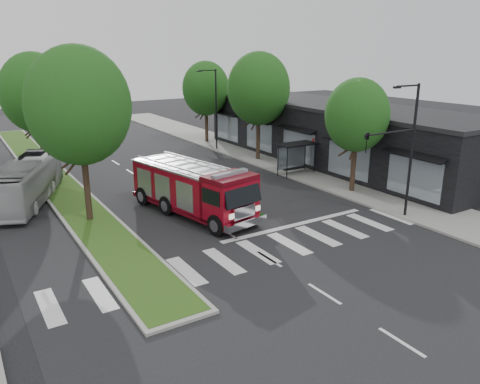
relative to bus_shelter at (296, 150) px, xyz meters
The scene contains 14 objects.
ground 14.00m from the bus_shelter, 143.97° to the right, with size 140.00×140.00×0.00m, color black.
sidewalk_right 3.00m from the bus_shelter, 54.94° to the left, with size 5.00×80.00×0.15m, color gray.
median 19.92m from the bus_shelter, 150.20° to the left, with size 3.00×50.00×0.15m.
storefront_row 6.11m from the bus_shelter, 17.71° to the left, with size 8.00×30.00×5.00m, color black.
bus_shelter is the anchor object (origin of this frame).
tree_right_near 7.06m from the bus_shelter, 87.21° to the right, with size 4.40×4.40×8.05m.
tree_right_mid 7.36m from the bus_shelter, 87.07° to the left, with size 5.60×5.60×9.72m.
tree_right_far 16.30m from the bus_shelter, 88.92° to the left, with size 5.00×5.00×8.73m.
tree_median_near 17.98m from the bus_shelter, behind, with size 5.80×5.80×10.16m.
tree_median_far 21.36m from the bus_shelter, 145.43° to the left, with size 5.60×5.60×9.72m.
streetlight_right_near 12.05m from the bus_shelter, 97.76° to the right, with size 4.08×0.22×8.00m.
streetlight_right_far 12.13m from the bus_shelter, 94.11° to the left, with size 2.11×0.20×8.00m.
fire_engine 12.16m from the bus_shelter, 159.46° to the right, with size 4.73×9.99×3.33m.
city_bus 20.04m from the bus_shelter, 169.59° to the left, with size 2.40×10.25×2.85m, color #ACACB0.
Camera 1 is at (-12.27, -20.97, 9.82)m, focal length 35.00 mm.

